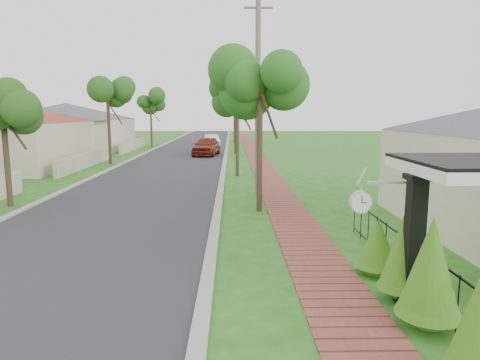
# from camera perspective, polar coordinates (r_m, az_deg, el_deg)

# --- Properties ---
(ground) EXTENTS (160.00, 160.00, 0.00)m
(ground) POSITION_cam_1_polar(r_m,az_deg,el_deg) (9.36, -8.56, -13.83)
(ground) COLOR #255F16
(ground) RESTS_ON ground
(road) EXTENTS (7.00, 120.00, 0.02)m
(road) POSITION_cam_1_polar(r_m,az_deg,el_deg) (29.08, -9.36, 1.66)
(road) COLOR #28282B
(road) RESTS_ON ground
(kerb_right) EXTENTS (0.30, 120.00, 0.10)m
(kerb_right) POSITION_cam_1_polar(r_m,az_deg,el_deg) (28.79, -2.15, 1.70)
(kerb_right) COLOR #9E9E99
(kerb_right) RESTS_ON ground
(kerb_left) EXTENTS (0.30, 120.00, 0.10)m
(kerb_left) POSITION_cam_1_polar(r_m,az_deg,el_deg) (29.83, -16.32, 1.60)
(kerb_left) COLOR #9E9E99
(kerb_left) RESTS_ON ground
(sidewalk) EXTENTS (1.50, 120.00, 0.03)m
(sidewalk) POSITION_cam_1_polar(r_m,az_deg,el_deg) (28.85, 3.02, 1.71)
(sidewalk) COLOR #97463C
(sidewalk) RESTS_ON ground
(porch_post) EXTENTS (0.48, 0.48, 2.52)m
(porch_post) POSITION_cam_1_polar(r_m,az_deg,el_deg) (8.63, 22.13, -8.47)
(porch_post) COLOR black
(porch_post) RESTS_ON ground
(picket_fence) EXTENTS (0.03, 8.02, 1.00)m
(picket_fence) POSITION_cam_1_polar(r_m,az_deg,el_deg) (9.82, 21.53, -9.95)
(picket_fence) COLOR black
(picket_fence) RESTS_ON ground
(street_trees) EXTENTS (10.70, 37.65, 5.89)m
(street_trees) POSITION_cam_1_polar(r_m,az_deg,el_deg) (35.64, -7.76, 10.32)
(street_trees) COLOR #382619
(street_trees) RESTS_ON ground
(hedge_row) EXTENTS (0.94, 4.83, 2.06)m
(hedge_row) POSITION_cam_1_polar(r_m,az_deg,el_deg) (8.35, 22.42, -11.09)
(hedge_row) COLOR #2D6814
(hedge_row) RESTS_ON ground
(far_house_grey) EXTENTS (15.56, 15.56, 4.60)m
(far_house_grey) POSITION_cam_1_polar(r_m,az_deg,el_deg) (45.54, -22.03, 6.67)
(far_house_grey) COLOR beige
(far_house_grey) RESTS_ON ground
(parked_car_red) EXTENTS (2.50, 4.91, 1.60)m
(parked_car_red) POSITION_cam_1_polar(r_m,az_deg,el_deg) (36.93, -4.50, 4.52)
(parked_car_red) COLOR maroon
(parked_car_red) RESTS_ON ground
(parked_car_white) EXTENTS (2.02, 4.09, 1.29)m
(parked_car_white) POSITION_cam_1_polar(r_m,az_deg,el_deg) (46.89, -3.78, 5.26)
(parked_car_white) COLOR white
(parked_car_white) RESTS_ON ground
(near_tree) EXTENTS (2.29, 2.29, 5.88)m
(near_tree) POSITION_cam_1_polar(r_m,az_deg,el_deg) (15.63, 2.69, 12.89)
(near_tree) COLOR #382619
(near_tree) RESTS_ON ground
(utility_pole) EXTENTS (1.20, 0.24, 8.32)m
(utility_pole) POSITION_cam_1_polar(r_m,az_deg,el_deg) (18.60, 2.38, 10.80)
(utility_pole) COLOR #73675A
(utility_pole) RESTS_ON ground
(station_clock) EXTENTS (1.07, 0.13, 0.62)m
(station_clock) POSITION_cam_1_polar(r_m,az_deg,el_deg) (8.50, 16.04, -2.64)
(station_clock) COLOR silver
(station_clock) RESTS_ON ground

